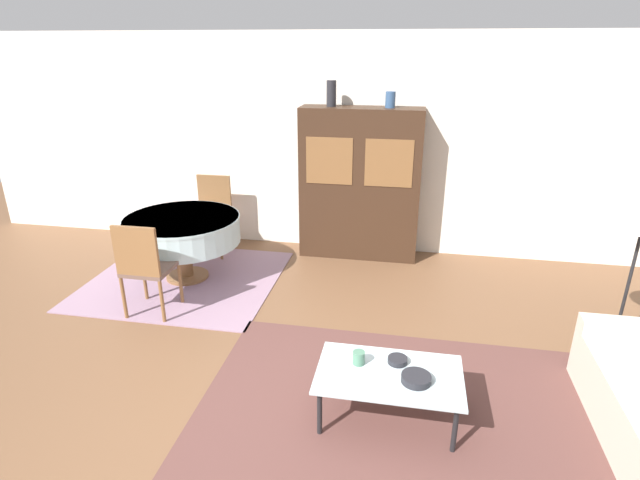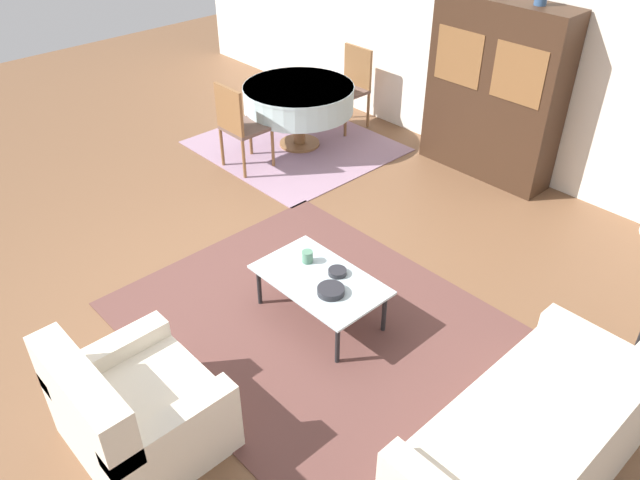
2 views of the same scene
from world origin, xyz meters
TOP-DOWN VIEW (x-y plane):
  - ground_plane at (0.00, 0.00)m, footprint 14.00×14.00m
  - wall_back at (0.00, 3.63)m, footprint 10.00×0.06m
  - area_rug at (0.98, 0.28)m, footprint 3.01×2.40m
  - dining_rug at (-1.55, 2.24)m, footprint 2.10×1.95m
  - couch at (2.82, 0.33)m, footprint 0.85×1.78m
  - armchair at (0.99, -1.29)m, footprint 0.93×0.83m
  - coffee_table at (0.89, 0.37)m, footprint 1.02×0.62m
  - display_cabinet at (0.33, 3.38)m, footprint 1.46×0.42m
  - dining_table at (-1.54, 2.30)m, footprint 1.28×1.28m
  - dining_chair_near at (-1.54, 1.44)m, footprint 0.44×0.44m
  - dining_chair_far at (-1.54, 3.16)m, footprint 0.44×0.44m
  - cup at (0.66, 0.45)m, footprint 0.09×0.09m
  - bowl at (1.07, 0.31)m, footprint 0.21×0.21m
  - bowl_small at (0.94, 0.51)m, footprint 0.14×0.14m

SIDE VIEW (x-z plane):
  - ground_plane at x=0.00m, z-range 0.00..0.00m
  - area_rug at x=0.98m, z-range 0.00..0.01m
  - dining_rug at x=-1.55m, z-range 0.00..0.01m
  - armchair at x=0.99m, z-range -0.11..0.72m
  - couch at x=2.82m, z-range -0.13..0.74m
  - coffee_table at x=0.89m, z-range 0.17..0.55m
  - bowl_small at x=0.94m, z-range 0.39..0.43m
  - bowl at x=1.07m, z-range 0.39..0.44m
  - cup at x=0.66m, z-range 0.39..0.49m
  - dining_chair_near at x=-1.54m, z-range 0.07..1.05m
  - dining_chair_far at x=-1.54m, z-range 0.07..1.05m
  - dining_table at x=-1.54m, z-range 0.23..0.96m
  - display_cabinet at x=0.33m, z-range 0.00..1.86m
  - wall_back at x=0.00m, z-range 0.00..2.70m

